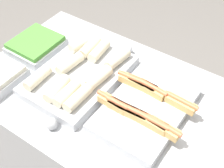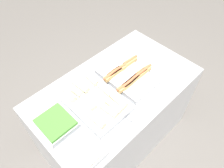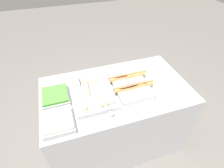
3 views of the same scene
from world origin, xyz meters
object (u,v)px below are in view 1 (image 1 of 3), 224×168
serving_spoon_far (125,49)px  tray_side_back (36,46)px  tray_hotdogs (145,107)px  tray_wraps (80,74)px  serving_spoon_near (49,123)px

serving_spoon_far → tray_side_back: bearing=-147.7°
tray_hotdogs → serving_spoon_far: (-0.31, 0.31, -0.01)m
tray_wraps → serving_spoon_far: (0.07, 0.31, -0.02)m
tray_side_back → serving_spoon_near: size_ratio=1.02×
tray_side_back → serving_spoon_near: 0.55m
tray_wraps → tray_side_back: size_ratio=2.04×
tray_hotdogs → serving_spoon_far: 0.44m
tray_wraps → tray_side_back: 0.35m
serving_spoon_far → tray_wraps: bearing=-103.6°
tray_hotdogs → serving_spoon_near: 0.43m
tray_hotdogs → tray_wraps: size_ratio=0.91×
tray_hotdogs → serving_spoon_near: bearing=-135.3°
tray_hotdogs → tray_side_back: 0.73m
tray_side_back → serving_spoon_near: bearing=-40.1°
tray_hotdogs → tray_wraps: tray_wraps is taller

